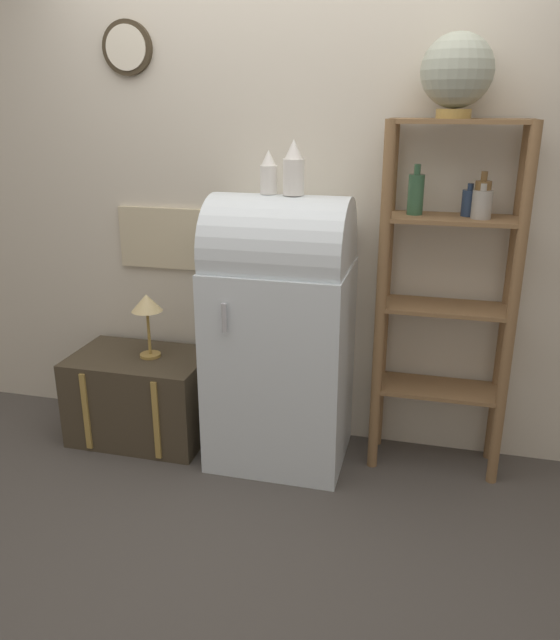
% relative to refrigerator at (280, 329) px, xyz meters
% --- Properties ---
extents(ground_plane, '(12.00, 12.00, 0.00)m').
position_rel_refrigerator_xyz_m(ground_plane, '(0.00, -0.27, -0.70)').
color(ground_plane, '#4C4742').
extents(wall_back, '(7.00, 0.09, 2.70)m').
position_rel_refrigerator_xyz_m(wall_back, '(-0.01, 0.30, 0.65)').
color(wall_back, beige).
rests_on(wall_back, ground_plane).
extents(refrigerator, '(0.67, 0.59, 1.36)m').
position_rel_refrigerator_xyz_m(refrigerator, '(0.00, 0.00, 0.00)').
color(refrigerator, silver).
rests_on(refrigerator, ground_plane).
extents(suitcase_trunk, '(0.72, 0.49, 0.48)m').
position_rel_refrigerator_xyz_m(suitcase_trunk, '(-0.79, 0.00, -0.46)').
color(suitcase_trunk, '#423828').
rests_on(suitcase_trunk, ground_plane).
extents(shelf_unit, '(0.63, 0.28, 1.70)m').
position_rel_refrigerator_xyz_m(shelf_unit, '(0.78, 0.12, 0.28)').
color(shelf_unit, olive).
rests_on(shelf_unit, ground_plane).
extents(globe, '(0.31, 0.31, 0.35)m').
position_rel_refrigerator_xyz_m(globe, '(0.74, 0.11, 1.18)').
color(globe, '#AD8942').
rests_on(globe, shelf_unit).
extents(vase_left, '(0.08, 0.08, 0.20)m').
position_rel_refrigerator_xyz_m(vase_left, '(-0.06, 0.01, 0.75)').
color(vase_left, white).
rests_on(vase_left, refrigerator).
extents(vase_center, '(0.10, 0.10, 0.25)m').
position_rel_refrigerator_xyz_m(vase_center, '(0.06, -0.00, 0.77)').
color(vase_center, white).
rests_on(vase_center, refrigerator).
extents(desk_lamp, '(0.16, 0.16, 0.35)m').
position_rel_refrigerator_xyz_m(desk_lamp, '(-0.72, 0.01, 0.05)').
color(desk_lamp, '#AD8942').
rests_on(desk_lamp, suitcase_trunk).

